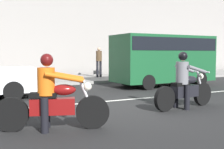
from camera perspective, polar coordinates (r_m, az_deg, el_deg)
name	(u,v)px	position (r m, az deg, el deg)	size (l,w,h in m)	color
ground_plane	(132,105)	(8.54, 3.91, -6.04)	(80.00, 80.00, 0.00)	black
sidewalk_slab	(54,80)	(15.85, -11.42, -1.09)	(40.00, 4.40, 0.14)	gray
lane_marking_stripe	(131,99)	(9.57, 3.80, -4.90)	(18.00, 0.14, 0.01)	silver
motorcycle_with_rider_orange_stripe	(52,99)	(5.81, -11.81, -4.77)	(2.17, 0.97, 1.52)	black
motorcycle_with_rider_gray	(184,85)	(8.19, 14.21, -2.11)	(2.22, 0.73, 1.57)	black
parked_van_forest_green	(163,57)	(13.51, 10.19, 3.44)	(4.74, 1.96, 2.32)	#164C28
street_sign_post	(124,53)	(16.59, 2.40, 4.38)	(0.44, 0.08, 2.33)	gray
pedestrian_bystander	(99,60)	(16.66, -2.62, 2.98)	(0.34, 0.34, 1.73)	black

